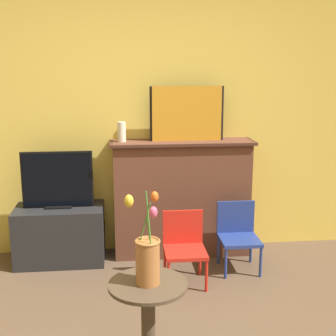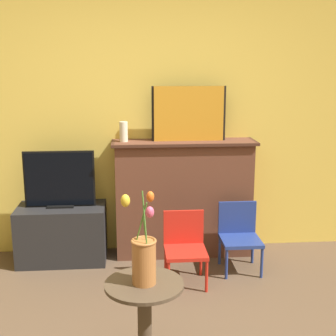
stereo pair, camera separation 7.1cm
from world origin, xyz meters
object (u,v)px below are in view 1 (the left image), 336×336
Objects in this scene: painting at (187,114)px; chair_blue at (238,233)px; tv_monitor at (57,181)px; vase_tulips at (147,256)px; chair_red at (184,244)px.

painting reaches higher than chair_blue.
tv_monitor is 1.12× the size of vase_tulips.
chair_blue is (0.50, 0.21, 0.00)m from chair_red.
chair_red is (1.06, -0.51, -0.43)m from tv_monitor.
chair_red is at bearing 72.51° from vase_tulips.
chair_red is 1.05× the size of vase_tulips.
chair_red and chair_blue have the same top height.
painting is 1.29m from tv_monitor.
chair_red is at bearing -157.29° from chair_blue.
tv_monitor is 1.81m from vase_tulips.
chair_red is 1.29m from vase_tulips.
tv_monitor is at bearing 154.22° from chair_red.
painting is 1.15m from chair_blue.
chair_blue is at bearing -10.95° from tv_monitor.
vase_tulips reaches higher than chair_blue.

